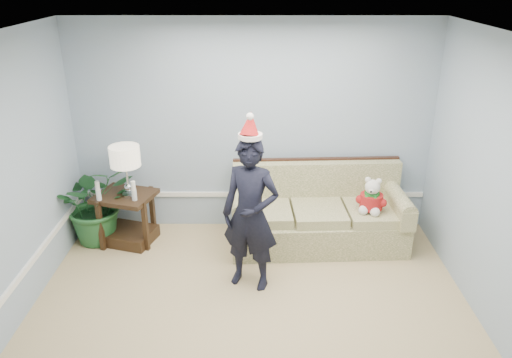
{
  "coord_description": "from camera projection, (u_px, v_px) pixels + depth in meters",
  "views": [
    {
      "loc": [
        0.06,
        -3.48,
        3.21
      ],
      "look_at": [
        0.05,
        1.55,
        1.07
      ],
      "focal_mm": 35.0,
      "sensor_mm": 36.0,
      "label": 1
    }
  ],
  "objects": [
    {
      "name": "table_lamp",
      "position": [
        125.0,
        158.0,
        5.86
      ],
      "size": [
        0.36,
        0.36,
        0.64
      ],
      "color": "silver",
      "rests_on": "side_table"
    },
    {
      "name": "teddy_bear",
      "position": [
        372.0,
        199.0,
        5.9
      ],
      "size": [
        0.35,
        0.35,
        0.44
      ],
      "rotation": [
        0.0,
        0.0,
        -0.36
      ],
      "color": "silver",
      "rests_on": "sofa"
    },
    {
      "name": "sofa",
      "position": [
        317.0,
        216.0,
        6.21
      ],
      "size": [
        2.15,
        1.01,
        0.99
      ],
      "rotation": [
        0.0,
        0.0,
        0.05
      ],
      "color": "#55642F",
      "rests_on": "room_shell"
    },
    {
      "name": "wainscot_trim",
      "position": [
        142.0,
        245.0,
        5.37
      ],
      "size": [
        4.49,
        4.99,
        0.06
      ],
      "color": "white",
      "rests_on": "room_shell"
    },
    {
      "name": "man",
      "position": [
        251.0,
        215.0,
        5.17
      ],
      "size": [
        0.71,
        0.59,
        1.68
      ],
      "primitive_type": "imported",
      "rotation": [
        0.0,
        0.0,
        -0.34
      ],
      "color": "black",
      "rests_on": "room_shell"
    },
    {
      "name": "room_shell",
      "position": [
        249.0,
        223.0,
        3.93
      ],
      "size": [
        4.54,
        5.04,
        2.74
      ],
      "color": "tan",
      "rests_on": "ground"
    },
    {
      "name": "houseplant",
      "position": [
        96.0,
        203.0,
        6.18
      ],
      "size": [
        1.21,
        1.17,
        1.03
      ],
      "primitive_type": "imported",
      "rotation": [
        0.0,
        0.0,
        0.53
      ],
      "color": "#205528",
      "rests_on": "room_shell"
    },
    {
      "name": "santa_hat",
      "position": [
        250.0,
        126.0,
        4.81
      ],
      "size": [
        0.29,
        0.32,
        0.28
      ],
      "rotation": [
        0.0,
        0.0,
        -0.27
      ],
      "color": "silver",
      "rests_on": "man"
    },
    {
      "name": "candle_pair",
      "position": [
        116.0,
        191.0,
        5.89
      ],
      "size": [
        0.48,
        0.06,
        0.24
      ],
      "color": "silver",
      "rests_on": "side_table"
    },
    {
      "name": "side_table",
      "position": [
        128.0,
        223.0,
        6.25
      ],
      "size": [
        0.81,
        0.74,
        0.65
      ],
      "rotation": [
        0.0,
        0.0,
        -0.29
      ],
      "color": "#352213",
      "rests_on": "room_shell"
    }
  ]
}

